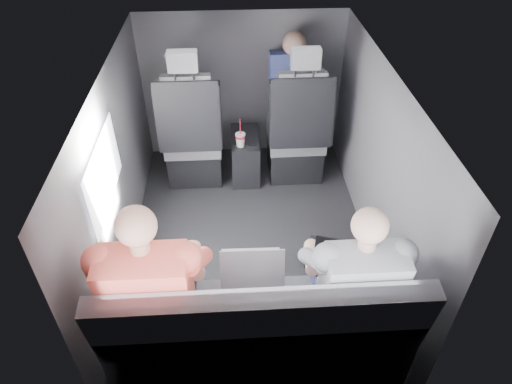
{
  "coord_description": "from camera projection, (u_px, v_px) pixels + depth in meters",
  "views": [
    {
      "loc": [
        -0.11,
        -2.54,
        2.51
      ],
      "look_at": [
        0.04,
        -0.05,
        0.52
      ],
      "focal_mm": 32.0,
      "sensor_mm": 36.0,
      "label": 1
    }
  ],
  "objects": [
    {
      "name": "passenger_rear_left",
      "position": [
        155.0,
        287.0,
        2.37
      ],
      "size": [
        0.53,
        0.64,
        1.26
      ],
      "color": "#303034",
      "rests_on": "rear_bench"
    },
    {
      "name": "soda_cup",
      "position": [
        240.0,
        139.0,
        3.83
      ],
      "size": [
        0.09,
        0.09,
        0.26
      ],
      "color": "white",
      "rests_on": "center_console"
    },
    {
      "name": "front_seat_right",
      "position": [
        297.0,
        137.0,
        3.98
      ],
      "size": [
        0.52,
        0.58,
        1.26
      ],
      "color": "black",
      "rests_on": "floor"
    },
    {
      "name": "panel_back",
      "position": [
        263.0,
        333.0,
        2.11
      ],
      "size": [
        1.8,
        0.02,
        1.35
      ],
      "primitive_type": "cube",
      "color": "#56565B",
      "rests_on": "floor"
    },
    {
      "name": "floor",
      "position": [
        250.0,
        240.0,
        3.55
      ],
      "size": [
        2.6,
        2.6,
        0.0
      ],
      "primitive_type": "plane",
      "color": "black",
      "rests_on": "ground"
    },
    {
      "name": "passenger_front_right",
      "position": [
        292.0,
        87.0,
        3.96
      ],
      "size": [
        0.4,
        0.4,
        0.81
      ],
      "color": "navy",
      "rests_on": "front_seat_right"
    },
    {
      "name": "panel_front",
      "position": [
        243.0,
        86.0,
        4.14
      ],
      "size": [
        1.8,
        0.02,
        1.35
      ],
      "primitive_type": "cube",
      "color": "#56565B",
      "rests_on": "floor"
    },
    {
      "name": "panel_right",
      "position": [
        379.0,
        165.0,
        3.17
      ],
      "size": [
        0.02,
        2.6,
        1.35
      ],
      "primitive_type": "cube",
      "color": "#56565B",
      "rests_on": "floor"
    },
    {
      "name": "seatbelt",
      "position": [
        302.0,
        105.0,
        3.6
      ],
      "size": [
        0.35,
        0.11,
        0.59
      ],
      "primitive_type": "cube",
      "rotation": [
        -0.14,
        0.49,
        0.0
      ],
      "color": "black",
      "rests_on": "front_seat_right"
    },
    {
      "name": "laptop_white",
      "position": [
        159.0,
        260.0,
        2.53
      ],
      "size": [
        0.35,
        0.33,
        0.26
      ],
      "color": "silver",
      "rests_on": "passenger_rear_left"
    },
    {
      "name": "front_seat_left",
      "position": [
        193.0,
        141.0,
        3.93
      ],
      "size": [
        0.52,
        0.58,
        1.26
      ],
      "color": "black",
      "rests_on": "floor"
    },
    {
      "name": "side_window",
      "position": [
        104.0,
        174.0,
        2.71
      ],
      "size": [
        0.02,
        0.75,
        0.42
      ],
      "primitive_type": "cube",
      "color": "white",
      "rests_on": "panel_left"
    },
    {
      "name": "passenger_rear_right",
      "position": [
        351.0,
        281.0,
        2.43
      ],
      "size": [
        0.49,
        0.61,
        1.2
      ],
      "color": "navy",
      "rests_on": "rear_bench"
    },
    {
      "name": "laptop_silver",
      "position": [
        252.0,
        266.0,
        2.5
      ],
      "size": [
        0.34,
        0.3,
        0.24
      ],
      "color": "#B3B3B8",
      "rests_on": "rear_bench"
    },
    {
      "name": "center_console",
      "position": [
        245.0,
        156.0,
        4.11
      ],
      "size": [
        0.24,
        0.48,
        0.41
      ],
      "color": "black",
      "rests_on": "floor"
    },
    {
      "name": "ceiling",
      "position": [
        249.0,
        78.0,
        2.71
      ],
      "size": [
        2.6,
        2.6,
        0.0
      ],
      "primitive_type": "plane",
      "rotation": [
        3.14,
        0.0,
        0.0
      ],
      "color": "#B2B2AD",
      "rests_on": "panel_back"
    },
    {
      "name": "rear_bench",
      "position": [
        260.0,
        335.0,
        2.53
      ],
      "size": [
        1.6,
        0.57,
        0.92
      ],
      "color": "slate",
      "rests_on": "floor"
    },
    {
      "name": "laptop_black",
      "position": [
        342.0,
        258.0,
        2.54
      ],
      "size": [
        0.43,
        0.43,
        0.26
      ],
      "color": "black",
      "rests_on": "passenger_rear_right"
    },
    {
      "name": "panel_left",
      "position": [
        117.0,
        174.0,
        3.09
      ],
      "size": [
        0.02,
        2.6,
        1.35
      ],
      "primitive_type": "cube",
      "color": "#56565B",
      "rests_on": "floor"
    }
  ]
}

